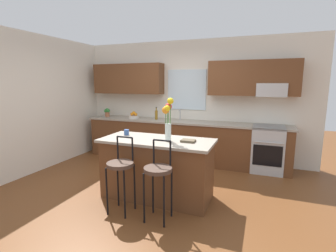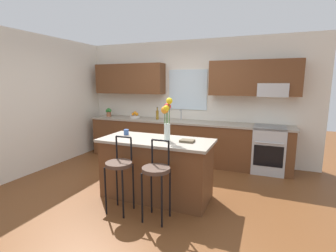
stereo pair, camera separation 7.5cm
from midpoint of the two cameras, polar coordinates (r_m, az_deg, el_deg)
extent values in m
plane|color=brown|center=(4.26, -3.59, -14.52)|extent=(14.00, 14.00, 0.00)
cube|color=silver|center=(5.71, -26.30, 4.80)|extent=(0.12, 4.60, 2.70)
cube|color=silver|center=(5.81, 5.10, 5.86)|extent=(5.60, 0.12, 2.70)
cube|color=brown|center=(6.16, -8.49, 10.68)|extent=(1.75, 0.34, 0.70)
cube|color=brown|center=(5.32, 19.52, 10.35)|extent=(1.75, 0.34, 0.70)
cube|color=silver|center=(5.73, 4.94, 8.31)|extent=(0.90, 0.03, 0.90)
cube|color=#B7BABC|center=(5.29, 23.32, 7.62)|extent=(0.56, 0.36, 0.26)
cube|color=brown|center=(5.61, 3.89, -3.68)|extent=(4.50, 0.60, 0.88)
cube|color=#9E9384|center=(5.52, 3.94, 0.96)|extent=(4.56, 0.64, 0.04)
cube|color=#B7BABC|center=(5.56, 2.88, 0.52)|extent=(0.54, 0.38, 0.11)
cylinder|color=#B7BABC|center=(5.69, 3.42, 2.55)|extent=(0.02, 0.02, 0.22)
cylinder|color=#B7BABC|center=(5.62, 3.24, 3.59)|extent=(0.02, 0.12, 0.02)
cube|color=#B7BABC|center=(5.33, 22.48, -4.95)|extent=(0.60, 0.60, 0.92)
cube|color=black|center=(5.06, 22.45, -6.43)|extent=(0.52, 0.02, 0.40)
cylinder|color=#B7BABC|center=(4.96, 22.65, -3.66)|extent=(0.50, 0.02, 0.02)
cube|color=brown|center=(3.87, -2.15, -10.01)|extent=(1.63, 0.68, 0.88)
cube|color=#9E9384|center=(3.74, -2.20, -3.38)|extent=(1.71, 0.76, 0.04)
cylinder|color=black|center=(3.51, -13.57, -14.38)|extent=(0.02, 0.02, 0.66)
cylinder|color=black|center=(3.38, -9.70, -15.30)|extent=(0.02, 0.02, 0.66)
cylinder|color=black|center=(3.72, -11.10, -12.90)|extent=(0.02, 0.02, 0.66)
cylinder|color=black|center=(3.59, -7.38, -13.67)|extent=(0.02, 0.02, 0.66)
cylinder|color=#4C382D|center=(3.42, -10.63, -8.59)|extent=(0.36, 0.36, 0.05)
cylinder|color=black|center=(3.53, -11.15, -4.85)|extent=(0.02, 0.02, 0.32)
cylinder|color=black|center=(3.42, -7.84, -5.28)|extent=(0.02, 0.02, 0.32)
cylinder|color=black|center=(3.44, -9.60, -2.49)|extent=(0.23, 0.02, 0.02)
cylinder|color=black|center=(3.25, -5.32, -16.24)|extent=(0.02, 0.02, 0.66)
cylinder|color=black|center=(3.15, -0.74, -17.12)|extent=(0.02, 0.02, 0.66)
cylinder|color=black|center=(3.47, -3.21, -14.45)|extent=(0.02, 0.02, 0.66)
cylinder|color=black|center=(3.37, 1.10, -15.18)|extent=(0.02, 0.02, 0.66)
cylinder|color=#4C382D|center=(3.17, -2.08, -9.93)|extent=(0.36, 0.36, 0.05)
cylinder|color=black|center=(3.27, -3.01, -5.87)|extent=(0.02, 0.02, 0.32)
cylinder|color=black|center=(3.19, 0.83, -6.31)|extent=(0.02, 0.02, 0.32)
cylinder|color=black|center=(3.19, -1.13, -3.32)|extent=(0.23, 0.02, 0.02)
cylinder|color=silver|center=(3.60, 0.40, -1.46)|extent=(0.09, 0.09, 0.26)
cylinder|color=#3D722D|center=(3.55, 0.91, 1.69)|extent=(0.01, 0.01, 0.51)
sphere|color=yellow|center=(3.52, 0.92, 5.79)|extent=(0.09, 0.09, 0.09)
cylinder|color=#3D722D|center=(3.59, 0.48, 1.12)|extent=(0.01, 0.01, 0.42)
sphere|color=red|center=(3.57, 0.49, 4.50)|extent=(0.10, 0.10, 0.10)
cylinder|color=#3D722D|center=(3.58, -0.16, 0.69)|extent=(0.01, 0.01, 0.38)
sphere|color=orange|center=(3.55, -0.16, 3.68)|extent=(0.11, 0.11, 0.11)
cylinder|color=#3D722D|center=(3.55, 0.21, 0.85)|extent=(0.01, 0.01, 0.41)
sphere|color=yellow|center=(3.52, 0.22, 4.11)|extent=(0.08, 0.08, 0.08)
cylinder|color=#33518C|center=(4.09, -9.08, -1.41)|extent=(0.08, 0.08, 0.09)
cube|color=brown|center=(3.58, 5.03, -3.44)|extent=(0.20, 0.15, 0.03)
cylinder|color=silver|center=(6.00, -7.25, 2.11)|extent=(0.24, 0.24, 0.06)
sphere|color=orange|center=(5.97, -6.81, 2.70)|extent=(0.07, 0.07, 0.07)
sphere|color=orange|center=(6.04, -7.01, 2.79)|extent=(0.07, 0.07, 0.07)
sphere|color=orange|center=(6.02, -7.71, 2.75)|extent=(0.07, 0.07, 0.07)
sphere|color=orange|center=(5.99, -7.27, 3.01)|extent=(0.08, 0.08, 0.08)
cylinder|color=olive|center=(5.73, -2.10, 2.55)|extent=(0.06, 0.06, 0.21)
cylinder|color=olive|center=(5.71, -2.11, 3.92)|extent=(0.03, 0.03, 0.07)
cylinder|color=black|center=(5.71, -2.11, 4.32)|extent=(0.03, 0.03, 0.02)
cylinder|color=#9E5B3D|center=(6.40, -13.13, 2.64)|extent=(0.11, 0.11, 0.11)
sphere|color=#2D7A33|center=(6.38, -13.17, 3.66)|extent=(0.09, 0.09, 0.09)
sphere|color=#2D7A33|center=(6.42, -13.40, 3.42)|extent=(0.10, 0.10, 0.10)
sphere|color=#2D7A33|center=(6.36, -12.92, 3.46)|extent=(0.08, 0.08, 0.08)
camera|label=1|loc=(0.04, -89.51, 0.09)|focal=26.49mm
camera|label=2|loc=(0.04, 90.49, -0.09)|focal=26.49mm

